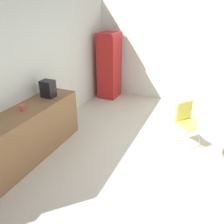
# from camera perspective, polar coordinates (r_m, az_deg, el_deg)

# --- Properties ---
(ground_plane) EXTENTS (6.00, 6.00, 0.00)m
(ground_plane) POSITION_cam_1_polar(r_m,az_deg,el_deg) (4.26, 17.34, -13.22)
(ground_plane) COLOR beige
(wall_back) EXTENTS (6.00, 0.10, 2.60)m
(wall_back) POSITION_cam_1_polar(r_m,az_deg,el_deg) (4.78, -18.67, 8.64)
(wall_back) COLOR silver
(wall_back) RESTS_ON ground_plane
(wall_side_right) EXTENTS (0.10, 6.00, 2.60)m
(wall_side_right) POSITION_cam_1_polar(r_m,az_deg,el_deg) (6.51, 22.54, 12.29)
(wall_side_right) COLOR silver
(wall_side_right) RESTS_ON ground_plane
(counter_block) EXTENTS (2.49, 0.60, 0.90)m
(counter_block) POSITION_cam_1_polar(r_m,az_deg,el_deg) (4.35, -20.44, -5.61)
(counter_block) COLOR brown
(counter_block) RESTS_ON ground_plane
(locker_cabinet) EXTENTS (0.60, 0.50, 1.79)m
(locker_cabinet) POSITION_cam_1_polar(r_m,az_deg,el_deg) (6.72, -0.69, 10.99)
(locker_cabinet) COLOR #B21E1E
(locker_cabinet) RESTS_ON ground_plane
(chair_yellow) EXTENTS (0.59, 0.59, 0.83)m
(chair_yellow) POSITION_cam_1_polar(r_m,az_deg,el_deg) (4.76, 17.45, -1.42)
(chair_yellow) COLOR silver
(chair_yellow) RESTS_ON ground_plane
(mug_white) EXTENTS (0.13, 0.08, 0.09)m
(mug_white) POSITION_cam_1_polar(r_m,az_deg,el_deg) (4.78, -14.96, 4.66)
(mug_white) COLOR white
(mug_white) RESTS_ON counter_block
(mug_red) EXTENTS (0.13, 0.08, 0.09)m
(mug_red) POSITION_cam_1_polar(r_m,az_deg,el_deg) (4.22, -20.72, 0.97)
(mug_red) COLOR #D84C4C
(mug_red) RESTS_ON counter_block
(coffee_maker) EXTENTS (0.20, 0.24, 0.32)m
(coffee_maker) POSITION_cam_1_polar(r_m,az_deg,el_deg) (4.62, -15.09, 5.40)
(coffee_maker) COLOR black
(coffee_maker) RESTS_ON counter_block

